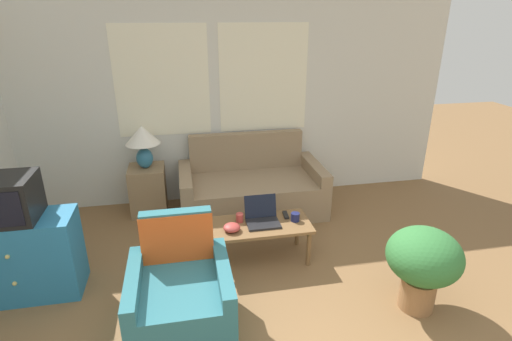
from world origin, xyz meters
name	(u,v)px	position (x,y,z in m)	size (l,w,h in m)	color
wall_back	(220,99)	(0.00, 3.44, 1.31)	(5.91, 0.06, 2.60)	silver
couch	(251,189)	(0.29, 2.98, 0.27)	(1.72, 0.90, 0.90)	#937A5B
armchair	(181,298)	(-0.60, 1.07, 0.28)	(0.75, 0.78, 0.88)	#2D6B75
tv_dresser	(21,257)	(-1.93, 1.76, 0.37)	(0.94, 0.45, 0.73)	teal
television	(6,199)	(-1.93, 1.75, 0.92)	(0.46, 0.42, 0.37)	black
side_table	(148,190)	(-0.95, 3.13, 0.29)	(0.42, 0.42, 0.59)	#937551
table_lamp	(143,140)	(-0.95, 3.13, 0.94)	(0.40, 0.40, 0.51)	teal
coffee_table	(261,228)	(0.19, 1.87, 0.35)	(0.96, 0.49, 0.40)	brown
laptop	(262,217)	(0.21, 1.91, 0.45)	(0.32, 0.29, 0.24)	black
cup_navy	(295,217)	(0.53, 1.87, 0.44)	(0.09, 0.09, 0.08)	#191E4C
cup_yellow	(240,218)	(-0.01, 1.95, 0.44)	(0.07, 0.07, 0.09)	#B23D38
snack_bowl	(232,228)	(-0.11, 1.79, 0.43)	(0.16, 0.16, 0.07)	#B23D38
tv_remote	(286,215)	(0.47, 1.98, 0.41)	(0.06, 0.15, 0.02)	black
potted_plant	(423,261)	(1.33, 0.93, 0.46)	(0.60, 0.60, 0.73)	#996B42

